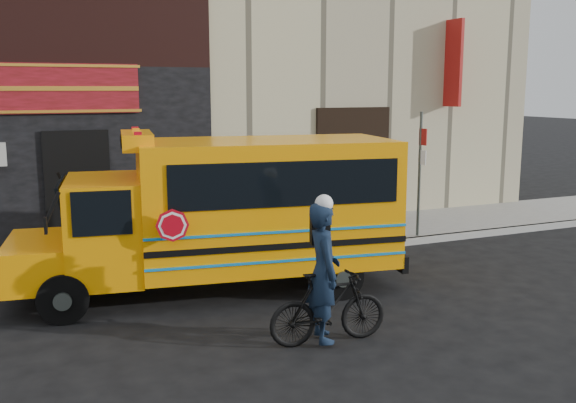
% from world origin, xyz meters
% --- Properties ---
extents(ground, '(120.00, 120.00, 0.00)m').
position_xyz_m(ground, '(0.00, 0.00, 0.00)').
color(ground, black).
rests_on(ground, ground).
extents(curb, '(40.00, 0.20, 0.15)m').
position_xyz_m(curb, '(0.00, 2.60, 0.07)').
color(curb, '#9C9C97').
rests_on(curb, ground).
extents(sidewalk, '(40.00, 3.00, 0.15)m').
position_xyz_m(sidewalk, '(0.00, 4.10, 0.07)').
color(sidewalk, slate).
rests_on(sidewalk, ground).
extents(building, '(20.00, 10.70, 12.00)m').
position_xyz_m(building, '(-0.04, 10.45, 6.13)').
color(building, tan).
rests_on(building, sidewalk).
extents(school_bus, '(7.14, 3.11, 2.92)m').
position_xyz_m(school_bus, '(-1.02, 0.92, 1.51)').
color(school_bus, black).
rests_on(school_bus, ground).
extents(sign_pole, '(0.07, 0.27, 3.12)m').
position_xyz_m(sign_pole, '(4.32, 2.76, 1.72)').
color(sign_pole, '#424A46').
rests_on(sign_pole, ground).
extents(bicycle, '(1.82, 0.66, 1.07)m').
position_xyz_m(bicycle, '(-0.50, -1.98, 0.53)').
color(bicycle, black).
rests_on(bicycle, ground).
extents(cyclist, '(0.62, 0.82, 2.02)m').
position_xyz_m(cyclist, '(-0.56, -1.93, 1.01)').
color(cyclist, black).
rests_on(cyclist, ground).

